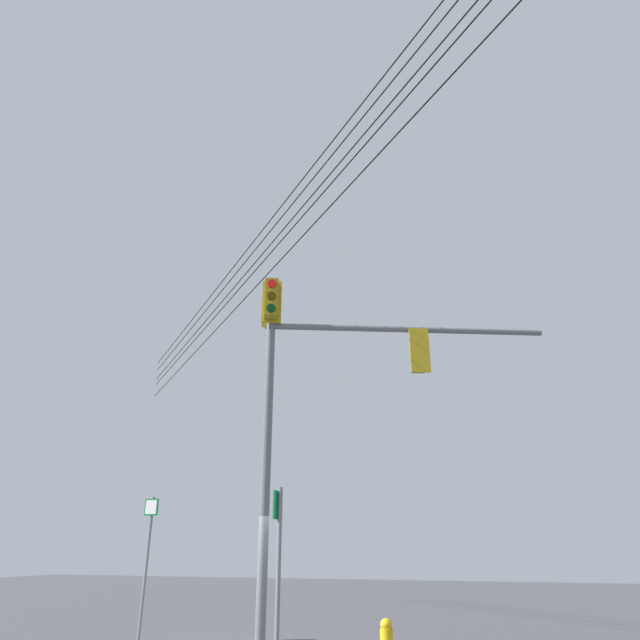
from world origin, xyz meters
TOP-DOWN VIEW (x-y plane):
  - signal_mast_assembly at (-1.07, 1.60)m, footprint 2.88×6.18m
  - route_sign_primary at (1.88, 1.99)m, footprint 0.29×0.10m
  - route_sign_secondary at (-1.69, -2.64)m, footprint 0.10×0.36m
  - overhead_wire_span at (-1.44, -0.12)m, footprint 16.66×16.81m

SIDE VIEW (x-z plane):
  - route_sign_primary at x=1.88m, z-range 0.27..3.05m
  - route_sign_secondary at x=-1.69m, z-range 0.32..3.35m
  - signal_mast_assembly at x=-1.07m, z-range 1.62..9.28m
  - overhead_wire_span at x=-1.44m, z-range 7.94..9.74m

